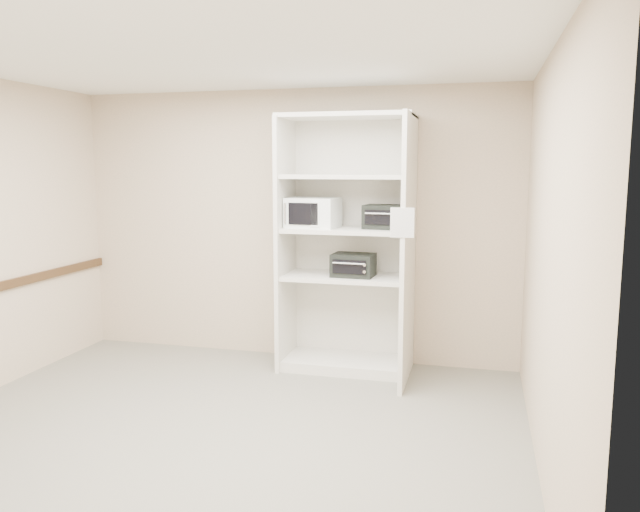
% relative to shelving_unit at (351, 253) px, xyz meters
% --- Properties ---
extents(floor, '(4.50, 4.00, 0.01)m').
position_rel_shelving_unit_xyz_m(floor, '(-0.67, -1.70, -1.13)').
color(floor, '#676359').
rests_on(floor, ground).
extents(ceiling, '(4.50, 4.00, 0.01)m').
position_rel_shelving_unit_xyz_m(ceiling, '(-0.67, -1.70, 1.57)').
color(ceiling, white).
extents(wall_back, '(4.50, 0.02, 2.70)m').
position_rel_shelving_unit_xyz_m(wall_back, '(-0.67, 0.30, 0.22)').
color(wall_back, '#CDB294').
rests_on(wall_back, ground).
extents(wall_right, '(0.02, 4.00, 2.70)m').
position_rel_shelving_unit_xyz_m(wall_right, '(1.58, -1.70, 0.22)').
color(wall_right, '#CDB294').
rests_on(wall_right, ground).
extents(shelving_unit, '(1.24, 0.92, 2.42)m').
position_rel_shelving_unit_xyz_m(shelving_unit, '(0.00, 0.00, 0.00)').
color(shelving_unit, silver).
rests_on(shelving_unit, floor).
extents(microwave, '(0.50, 0.40, 0.28)m').
position_rel_shelving_unit_xyz_m(microwave, '(-0.37, -0.03, 0.38)').
color(microwave, white).
rests_on(microwave, shelving_unit).
extents(toaster_oven_upper, '(0.41, 0.32, 0.22)m').
position_rel_shelving_unit_xyz_m(toaster_oven_upper, '(0.32, 0.01, 0.35)').
color(toaster_oven_upper, black).
rests_on(toaster_oven_upper, shelving_unit).
extents(toaster_oven_lower, '(0.40, 0.31, 0.21)m').
position_rel_shelving_unit_xyz_m(toaster_oven_lower, '(0.03, -0.05, -0.10)').
color(toaster_oven_lower, black).
rests_on(toaster_oven_lower, shelving_unit).
extents(paper_sign, '(0.19, 0.02, 0.24)m').
position_rel_shelving_unit_xyz_m(paper_sign, '(0.55, -0.63, 0.36)').
color(paper_sign, white).
rests_on(paper_sign, shelving_unit).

